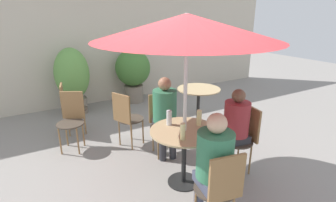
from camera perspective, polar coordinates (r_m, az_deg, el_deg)
The scene contains 19 objects.
ground_plane at distance 3.47m, azimuth 2.71°, elevation -17.90°, with size 20.00×20.00×0.00m, color gray.
storefront_wall at distance 6.29m, azimuth -16.01°, elevation 12.94°, with size 10.00×0.06×3.00m.
cafe_table_near at distance 3.23m, azimuth 3.55°, elevation -8.78°, with size 0.83×0.83×0.73m.
cafe_table_far at distance 4.91m, azimuth 6.66°, elevation 0.93°, with size 0.80×0.80×0.73m.
bistro_chair_0 at distance 2.60m, azimuth 11.37°, elevation -17.71°, with size 0.42×0.44×0.91m.
bistro_chair_1 at distance 3.64m, azimuth 16.20°, elevation -6.83°, with size 0.44×0.42×0.91m.
bistro_chair_2 at distance 3.97m, azimuth -1.34°, elevation -3.81°, with size 0.42×0.44×0.91m.
bistro_chair_3 at distance 4.14m, azimuth -9.12°, elevation -3.07°, with size 0.46×0.45×0.91m.
bistro_chair_4 at distance 4.34m, azimuth -20.24°, elevation -2.98°, with size 0.46×0.47×0.91m.
bistro_chair_5 at distance 4.88m, azimuth -20.77°, elevation -0.68°, with size 0.44×0.42×0.91m.
seated_person_0 at distance 2.61m, azimuth 9.89°, elevation -12.79°, with size 0.35×0.39×1.22m.
seated_person_1 at distance 3.49m, azimuth 14.40°, elevation -4.96°, with size 0.36×0.33×1.17m.
seated_person_2 at distance 3.77m, azimuth -0.64°, elevation -2.20°, with size 0.35×0.38×1.22m.
beer_glass_0 at distance 3.27m, azimuth 6.80°, elevation -3.63°, with size 0.06×0.06×0.20m.
beer_glass_1 at distance 3.26m, azimuth 0.25°, elevation -3.67°, with size 0.07×0.07×0.19m.
beer_glass_2 at distance 2.90m, azimuth 3.24°, elevation -6.66°, with size 0.06×0.06×0.19m.
potted_plant_0 at distance 5.79m, azimuth -20.09°, elevation 4.72°, with size 0.70×0.70×1.40m.
potted_plant_1 at distance 6.25m, azimuth -7.63°, elevation 6.51°, with size 0.81×0.81×1.26m.
umbrella at distance 2.86m, azimuth 4.11°, elevation 15.71°, with size 2.02×2.02×2.07m.
Camera 1 is at (-1.51, -2.34, 2.08)m, focal length 28.00 mm.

